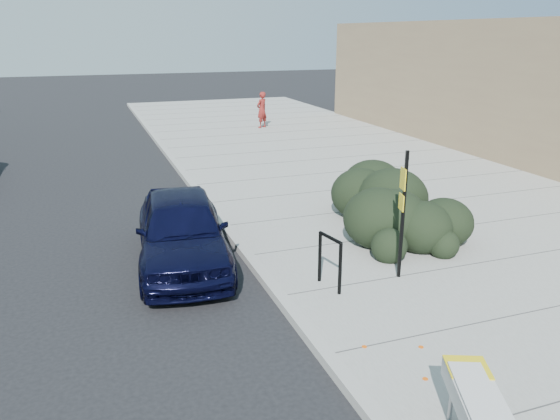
{
  "coord_description": "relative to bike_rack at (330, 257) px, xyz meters",
  "views": [
    {
      "loc": [
        -3.05,
        -8.32,
        4.67
      ],
      "look_at": [
        0.79,
        2.26,
        1.0
      ],
      "focal_mm": 35.0,
      "sensor_mm": 36.0,
      "label": 1
    }
  ],
  "objects": [
    {
      "name": "bike_rack",
      "position": [
        0.0,
        0.0,
        0.0
      ],
      "size": [
        0.19,
        0.69,
        1.02
      ],
      "rotation": [
        0.0,
        0.0,
        0.19
      ],
      "color": "black",
      "rests_on": "sidewalk_near"
    },
    {
      "name": "ground",
      "position": [
        -0.95,
        -0.04,
        -0.76
      ],
      "size": [
        120.0,
        120.0,
        0.0
      ],
      "primitive_type": "plane",
      "color": "black",
      "rests_on": "ground"
    },
    {
      "name": "sedan_navy",
      "position": [
        -2.29,
        2.36,
        0.01
      ],
      "size": [
        2.32,
        4.68,
        1.53
      ],
      "primitive_type": "imported",
      "rotation": [
        0.0,
        0.0,
        -0.12
      ],
      "color": "black",
      "rests_on": "ground"
    },
    {
      "name": "curb_near",
      "position": [
        -0.95,
        4.96,
        -0.68
      ],
      "size": [
        0.22,
        50.0,
        0.17
      ],
      "primitive_type": "cube",
      "color": "#9E9E99",
      "rests_on": "ground"
    },
    {
      "name": "hedge",
      "position": [
        2.68,
        2.6,
        0.2
      ],
      "size": [
        3.14,
        4.73,
        1.63
      ],
      "primitive_type": "ellipsoid",
      "rotation": [
        0.0,
        0.0,
        0.24
      ],
      "color": "black",
      "rests_on": "sidewalk_near"
    },
    {
      "name": "pedestrian",
      "position": [
        4.42,
        17.51,
        0.27
      ],
      "size": [
        0.77,
        0.7,
        1.76
      ],
      "primitive_type": "imported",
      "rotation": [
        0.0,
        0.0,
        3.7
      ],
      "color": "maroon",
      "rests_on": "sidewalk_near"
    },
    {
      "name": "sidewalk_near",
      "position": [
        4.65,
        4.96,
        -0.69
      ],
      "size": [
        11.2,
        50.0,
        0.15
      ],
      "primitive_type": "cube",
      "color": "gray",
      "rests_on": "ground"
    },
    {
      "name": "sign_post",
      "position": [
        1.45,
        -0.03,
        0.81
      ],
      "size": [
        0.13,
        0.28,
        2.49
      ],
      "rotation": [
        0.0,
        0.0,
        -0.25
      ],
      "color": "black",
      "rests_on": "sidewalk_near"
    }
  ]
}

